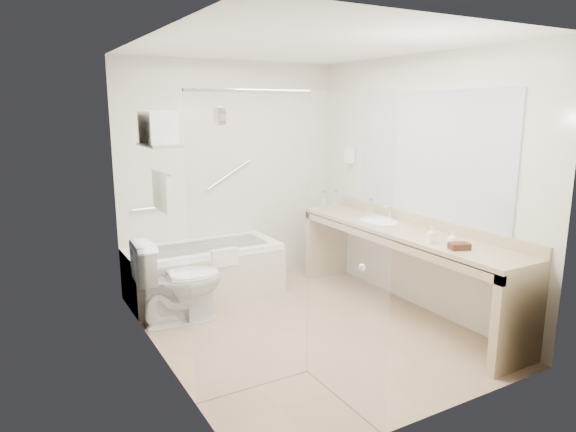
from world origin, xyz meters
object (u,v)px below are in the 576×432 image
vanity_counter (402,250)px  amenity_basket (459,246)px  bathtub (204,271)px  water_bottle_left (370,209)px  toilet (179,282)px

vanity_counter → amenity_basket: bearing=-97.5°
amenity_basket → bathtub: bearing=123.2°
bathtub → water_bottle_left: water_bottle_left is taller
toilet → water_bottle_left: water_bottle_left is taller
toilet → amenity_basket: size_ratio=5.07×
toilet → water_bottle_left: 2.10m
toilet → amenity_basket: (1.87, -1.63, 0.48)m
toilet → water_bottle_left: bearing=-95.3°
toilet → water_bottle_left: (2.00, -0.31, 0.55)m
vanity_counter → toilet: size_ratio=3.33×
bathtub → vanity_counter: vanity_counter is taller
bathtub → water_bottle_left: size_ratio=7.63×
vanity_counter → toilet: bearing=156.7°
toilet → amenity_basket: bearing=-127.8°
bathtub → toilet: (-0.45, -0.54, 0.12)m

